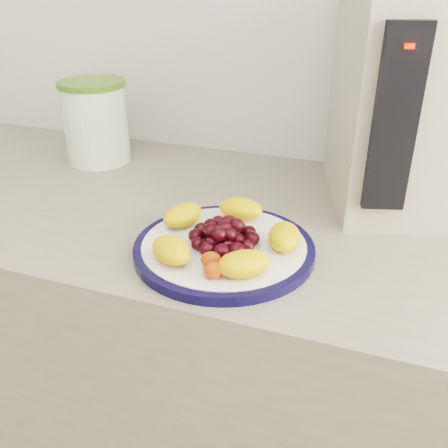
% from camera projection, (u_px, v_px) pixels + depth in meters
% --- Properties ---
extents(counter, '(3.50, 0.60, 0.90)m').
position_uv_depth(counter, '(234.00, 393.00, 1.10)').
color(counter, gray).
rests_on(counter, floor).
extents(cabinet_face, '(3.48, 0.58, 0.84)m').
position_uv_depth(cabinet_face, '(234.00, 403.00, 1.11)').
color(cabinet_face, brown).
rests_on(cabinet_face, floor).
extents(plate_rim, '(0.27, 0.27, 0.01)m').
position_uv_depth(plate_rim, '(224.00, 249.00, 0.76)').
color(plate_rim, black).
rests_on(plate_rim, counter).
extents(plate_face, '(0.25, 0.25, 0.02)m').
position_uv_depth(plate_face, '(224.00, 248.00, 0.76)').
color(plate_face, white).
rests_on(plate_face, counter).
extents(canister, '(0.15, 0.15, 0.16)m').
position_uv_depth(canister, '(96.00, 125.00, 1.08)').
color(canister, '#41711E').
rests_on(canister, counter).
extents(canister_lid, '(0.16, 0.16, 0.01)m').
position_uv_depth(canister_lid, '(91.00, 83.00, 1.04)').
color(canister_lid, '#50772B').
rests_on(canister_lid, canister).
extents(appliance_body, '(0.28, 0.34, 0.37)m').
position_uv_depth(appliance_body, '(404.00, 100.00, 0.86)').
color(appliance_body, '#ABA492').
rests_on(appliance_body, counter).
extents(appliance_panel, '(0.07, 0.04, 0.27)m').
position_uv_depth(appliance_panel, '(395.00, 121.00, 0.72)').
color(appliance_panel, black).
rests_on(appliance_panel, appliance_body).
extents(appliance_led, '(0.01, 0.01, 0.01)m').
position_uv_depth(appliance_led, '(409.00, 46.00, 0.66)').
color(appliance_led, '#FF0C05').
rests_on(appliance_led, appliance_panel).
extents(fruit_plate, '(0.24, 0.23, 0.04)m').
position_uv_depth(fruit_plate, '(224.00, 235.00, 0.74)').
color(fruit_plate, orange).
rests_on(fruit_plate, plate_face).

